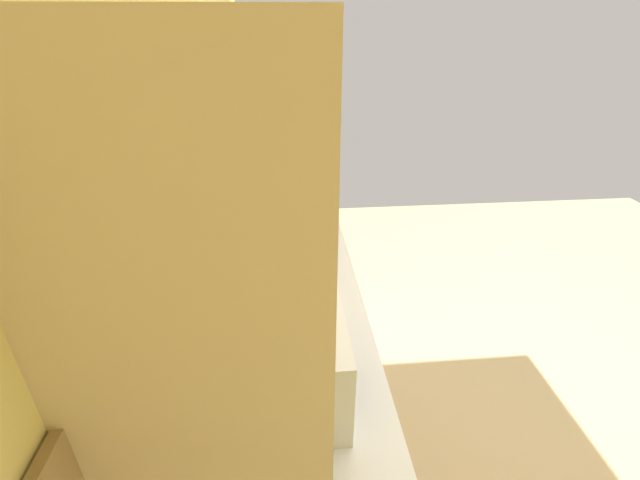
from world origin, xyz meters
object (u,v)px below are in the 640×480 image
(bowl, at_px, (301,240))
(microwave, at_px, (289,351))
(kettle, at_px, (298,214))
(oven_range, at_px, (287,233))

(bowl, bearing_deg, microwave, 175.24)
(bowl, xyz_separation_m, kettle, (0.27, 0.00, 0.04))
(microwave, xyz_separation_m, bowl, (1.03, -0.09, -0.12))
(oven_range, bearing_deg, microwave, 179.71)
(microwave, height_order, bowl, microwave)
(oven_range, relative_size, kettle, 6.00)
(oven_range, bearing_deg, kettle, -174.29)
(oven_range, relative_size, microwave, 2.02)
(microwave, bearing_deg, kettle, -3.78)
(oven_range, distance_m, bowl, 1.12)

